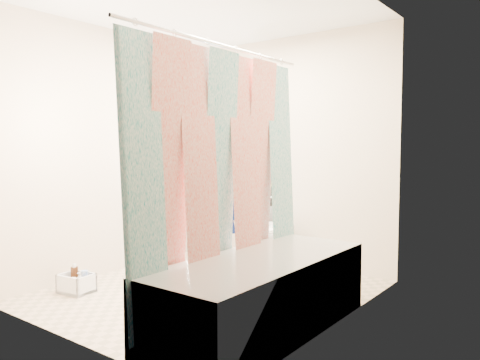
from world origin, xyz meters
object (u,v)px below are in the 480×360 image
Objects in this scene: bathtub at (261,292)px; plumber at (216,181)px; cleaning_caddy at (77,284)px; toilet at (274,231)px.

plumber reaches higher than bathtub.
plumber reaches higher than cleaning_caddy.
toilet is 1.99m from cleaning_caddy.
cleaning_caddy is (-0.33, -1.47, -0.82)m from plumber.
bathtub is 1.74m from toilet.
bathtub is 2.34× the size of toilet.
bathtub is 1.95m from plumber.
toilet reaches higher than bathtub.
plumber is 1.71m from cleaning_caddy.
cleaning_caddy is (-1.73, -0.27, -0.19)m from bathtub.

